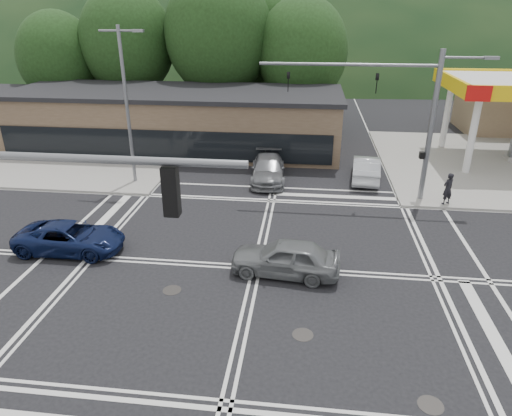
# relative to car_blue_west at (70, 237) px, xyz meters

# --- Properties ---
(ground) EXTENTS (120.00, 120.00, 0.00)m
(ground) POSITION_rel_car_blue_west_xyz_m (8.25, -0.50, -0.65)
(ground) COLOR black
(ground) RESTS_ON ground
(sidewalk_ne) EXTENTS (16.00, 16.00, 0.15)m
(sidewalk_ne) POSITION_rel_car_blue_west_xyz_m (23.25, 14.50, -0.57)
(sidewalk_ne) COLOR gray
(sidewalk_ne) RESTS_ON ground
(sidewalk_nw) EXTENTS (16.00, 16.00, 0.15)m
(sidewalk_nw) POSITION_rel_car_blue_west_xyz_m (-6.75, 14.50, -0.57)
(sidewalk_nw) COLOR gray
(sidewalk_nw) RESTS_ON ground
(commercial_row) EXTENTS (24.00, 8.00, 4.00)m
(commercial_row) POSITION_rel_car_blue_west_xyz_m (0.25, 16.50, 1.35)
(commercial_row) COLOR brown
(commercial_row) RESTS_ON ground
(hill_north) EXTENTS (252.00, 126.00, 140.00)m
(hill_north) POSITION_rel_car_blue_west_xyz_m (8.25, 89.50, -0.65)
(hill_north) COLOR black
(hill_north) RESTS_ON ground
(tree_n_a) EXTENTS (8.00, 8.00, 11.75)m
(tree_n_a) POSITION_rel_car_blue_west_xyz_m (-5.75, 23.50, 6.49)
(tree_n_a) COLOR #382619
(tree_n_a) RESTS_ON ground
(tree_n_b) EXTENTS (9.00, 9.00, 12.98)m
(tree_n_b) POSITION_rel_car_blue_west_xyz_m (2.25, 23.50, 7.15)
(tree_n_b) COLOR #382619
(tree_n_b) RESTS_ON ground
(tree_n_c) EXTENTS (7.60, 7.60, 10.87)m
(tree_n_c) POSITION_rel_car_blue_west_xyz_m (9.25, 23.50, 5.84)
(tree_n_c) COLOR #382619
(tree_n_c) RESTS_ON ground
(tree_n_d) EXTENTS (6.80, 6.80, 9.76)m
(tree_n_d) POSITION_rel_car_blue_west_xyz_m (-11.75, 22.50, 5.19)
(tree_n_d) COLOR #382619
(tree_n_d) RESTS_ON ground
(tree_n_e) EXTENTS (8.40, 8.40, 11.98)m
(tree_n_e) POSITION_rel_car_blue_west_xyz_m (6.25, 27.50, 6.49)
(tree_n_e) COLOR #382619
(tree_n_e) RESTS_ON ground
(streetlight_nw) EXTENTS (2.50, 0.25, 9.00)m
(streetlight_nw) POSITION_rel_car_blue_west_xyz_m (-0.19, 8.50, 4.40)
(streetlight_nw) COLOR slate
(streetlight_nw) RESTS_ON ground
(signal_mast_ne) EXTENTS (11.65, 0.30, 8.00)m
(signal_mast_ne) POSITION_rel_car_blue_west_xyz_m (15.19, 7.70, 4.43)
(signal_mast_ne) COLOR slate
(signal_mast_ne) RESTS_ON ground
(car_blue_west) EXTENTS (4.67, 2.19, 1.29)m
(car_blue_west) POSITION_rel_car_blue_west_xyz_m (0.00, 0.00, 0.00)
(car_blue_west) COLOR #0E183F
(car_blue_west) RESTS_ON ground
(car_grey_center) EXTENTS (4.48, 2.16, 1.48)m
(car_grey_center) POSITION_rel_car_blue_west_xyz_m (9.44, -0.80, 0.09)
(car_grey_center) COLOR slate
(car_grey_center) RESTS_ON ground
(car_queue_a) EXTENTS (1.99, 4.66, 1.49)m
(car_queue_a) POSITION_rel_car_blue_west_xyz_m (13.75, 10.76, 0.10)
(car_queue_a) COLOR #B6BABE
(car_queue_a) RESTS_ON ground
(car_queue_b) EXTENTS (2.56, 5.16, 1.69)m
(car_queue_b) POSITION_rel_car_blue_west_xyz_m (10.70, 19.03, 0.20)
(car_queue_b) COLOR silver
(car_queue_b) RESTS_ON ground
(car_northbound) EXTENTS (2.38, 5.08, 1.44)m
(car_northbound) POSITION_rel_car_blue_west_xyz_m (7.75, 9.92, 0.07)
(car_northbound) COLOR slate
(car_northbound) RESTS_ON ground
(pedestrian) EXTENTS (0.76, 0.68, 1.74)m
(pedestrian) POSITION_rel_car_blue_west_xyz_m (17.62, 7.00, 0.37)
(pedestrian) COLOR black
(pedestrian) RESTS_ON sidewalk_ne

